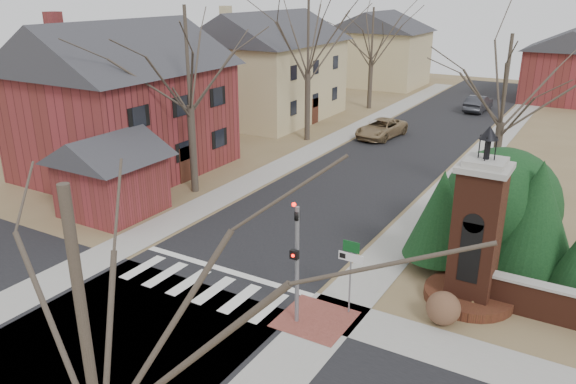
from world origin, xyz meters
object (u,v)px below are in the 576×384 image
Objects in this scene: sign_post at (350,263)px; brick_gate_monument at (475,246)px; pickup_truck at (381,129)px; traffic_signal_pole at (297,253)px; distant_car at (478,103)px.

brick_gate_monument is (3.41, 3.01, 0.22)m from sign_post.
brick_gate_monument is 23.43m from pickup_truck.
brick_gate_monument reaches higher than traffic_signal_pole.
pickup_truck is at bearing 105.31° from traffic_signal_pole.
sign_post reaches higher than distant_car.
sign_post reaches higher than pickup_truck.
distant_car is at bearing 102.37° from brick_gate_monument.
brick_gate_monument is 1.30× the size of pickup_truck.
pickup_truck is (-11.49, 20.37, -1.47)m from brick_gate_monument.
sign_post is 0.62× the size of distant_car.
sign_post is 0.55× the size of pickup_truck.
sign_post is 0.42× the size of brick_gate_monument.
brick_gate_monument is (4.70, 4.42, -0.42)m from traffic_signal_pole.
pickup_truck is (-8.08, 23.37, -1.26)m from sign_post.
brick_gate_monument is 34.56m from distant_car.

